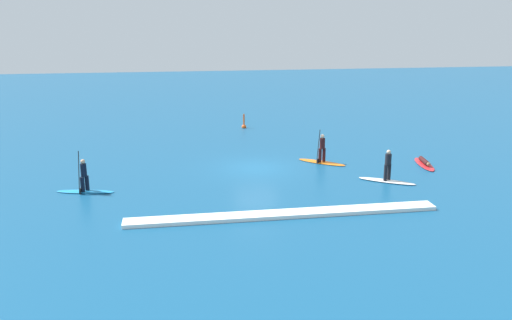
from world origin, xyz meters
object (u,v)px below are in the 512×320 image
object	(u,v)px
surfer_on_red_board	(424,163)
surfer_on_white_board	(387,174)
marker_buoy	(244,125)
surfer_on_blue_board	(85,184)
surfer_on_orange_board	(322,156)

from	to	relation	value
surfer_on_red_board	surfer_on_white_board	world-z (taller)	surfer_on_white_board
surfer_on_red_board	marker_buoy	bearing A→B (deg)	-134.96
surfer_on_red_board	surfer_on_blue_board	size ratio (longest dim) A/B	1.03
surfer_on_red_board	surfer_on_blue_board	xyz separation A→B (m)	(-19.76, -2.10, 0.35)
surfer_on_white_board	surfer_on_blue_board	bearing A→B (deg)	-148.80
surfer_on_red_board	surfer_on_white_board	distance (m)	4.66
surfer_on_orange_board	marker_buoy	bearing A→B (deg)	-34.08
surfer_on_red_board	marker_buoy	xyz separation A→B (m)	(-9.38, 12.86, 0.10)
surfer_on_white_board	marker_buoy	world-z (taller)	surfer_on_white_board
surfer_on_red_board	marker_buoy	size ratio (longest dim) A/B	2.54
surfer_on_red_board	surfer_on_white_board	xyz separation A→B (m)	(-3.64, -2.89, 0.33)
surfer_on_white_board	marker_buoy	size ratio (longest dim) A/B	2.33
surfer_on_orange_board	marker_buoy	distance (m)	11.84
surfer_on_orange_board	surfer_on_red_board	bearing A→B (deg)	-154.10
surfer_on_blue_board	surfer_on_red_board	bearing A→B (deg)	-162.08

